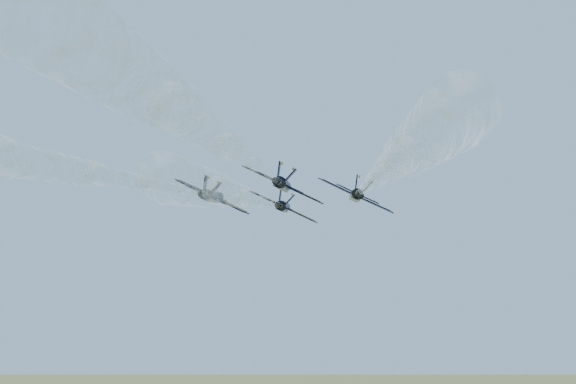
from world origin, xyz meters
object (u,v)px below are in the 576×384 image
(jet_lead, at_px, (283,207))
(jet_slot, at_px, (283,185))
(jet_right, at_px, (356,196))
(jet_left, at_px, (212,196))

(jet_lead, xyz_separation_m, jet_slot, (6.95, -19.26, 0.00))
(jet_lead, bearing_deg, jet_right, -42.44)
(jet_lead, relative_size, jet_slot, 1.00)
(jet_right, bearing_deg, jet_slot, -139.84)
(jet_lead, height_order, jet_left, same)
(jet_slot, bearing_deg, jet_lead, 91.55)
(jet_left, distance_m, jet_right, 22.93)
(jet_left, height_order, jet_right, same)
(jet_lead, distance_m, jet_left, 15.52)
(jet_right, relative_size, jet_slot, 1.00)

